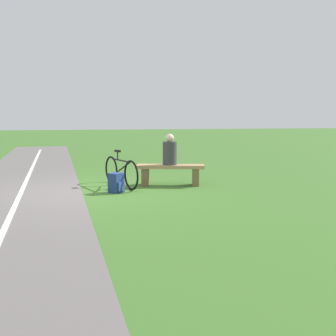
{
  "coord_description": "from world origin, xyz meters",
  "views": [
    {
      "loc": [
        0.06,
        9.32,
        1.7
      ],
      "look_at": [
        -1.36,
        2.19,
        0.78
      ],
      "focal_mm": 44.83,
      "sensor_mm": 36.0,
      "label": 1
    }
  ],
  "objects_px": {
    "bench": "(170,171)",
    "person_seated": "(170,152)",
    "backpack": "(116,183)",
    "bicycle": "(121,171)"
  },
  "relations": [
    {
      "from": "bench",
      "to": "bicycle",
      "type": "distance_m",
      "value": 1.2
    },
    {
      "from": "person_seated",
      "to": "backpack",
      "type": "relative_size",
      "value": 1.72
    },
    {
      "from": "bicycle",
      "to": "person_seated",
      "type": "bearing_deg",
      "value": 68.18
    },
    {
      "from": "person_seated",
      "to": "bicycle",
      "type": "height_order",
      "value": "person_seated"
    },
    {
      "from": "bench",
      "to": "person_seated",
      "type": "distance_m",
      "value": 0.48
    },
    {
      "from": "person_seated",
      "to": "backpack",
      "type": "height_order",
      "value": "person_seated"
    },
    {
      "from": "person_seated",
      "to": "backpack",
      "type": "xyz_separation_m",
      "value": [
        1.35,
        0.74,
        -0.6
      ]
    },
    {
      "from": "bicycle",
      "to": "backpack",
      "type": "height_order",
      "value": "bicycle"
    },
    {
      "from": "backpack",
      "to": "person_seated",
      "type": "bearing_deg",
      "value": -151.22
    },
    {
      "from": "person_seated",
      "to": "bench",
      "type": "bearing_deg",
      "value": -180.0
    }
  ]
}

